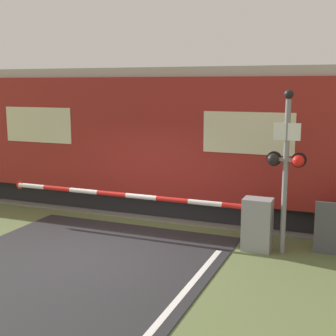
% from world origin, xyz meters
% --- Properties ---
extents(ground_plane, '(80.00, 80.00, 0.00)m').
position_xyz_m(ground_plane, '(0.00, 0.00, 0.00)').
color(ground_plane, '#5B6B3D').
extents(track_bed, '(36.00, 3.20, 0.13)m').
position_xyz_m(track_bed, '(0.00, 4.10, 0.02)').
color(track_bed, slate).
rests_on(track_bed, ground_plane).
extents(train, '(21.40, 2.93, 3.87)m').
position_xyz_m(train, '(-3.37, 4.10, 1.98)').
color(train, black).
rests_on(train, ground_plane).
extents(crossing_barrier, '(6.53, 0.44, 1.11)m').
position_xyz_m(crossing_barrier, '(2.42, 1.41, 0.63)').
color(crossing_barrier, gray).
rests_on(crossing_barrier, ground_plane).
extents(signal_post, '(0.79, 0.26, 3.35)m').
position_xyz_m(signal_post, '(3.57, 1.43, 1.91)').
color(signal_post, gray).
rests_on(signal_post, ground_plane).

